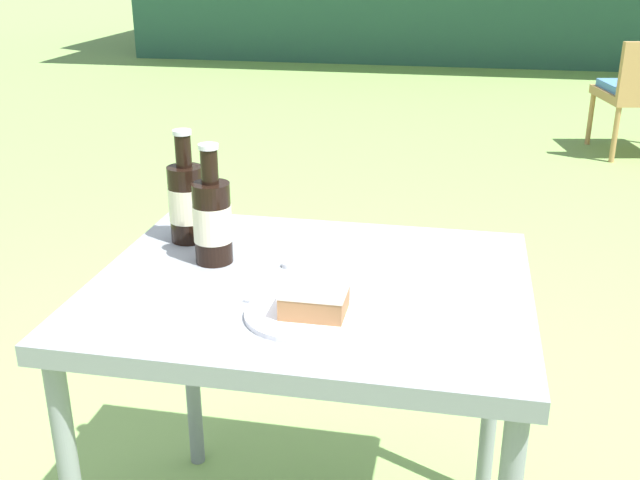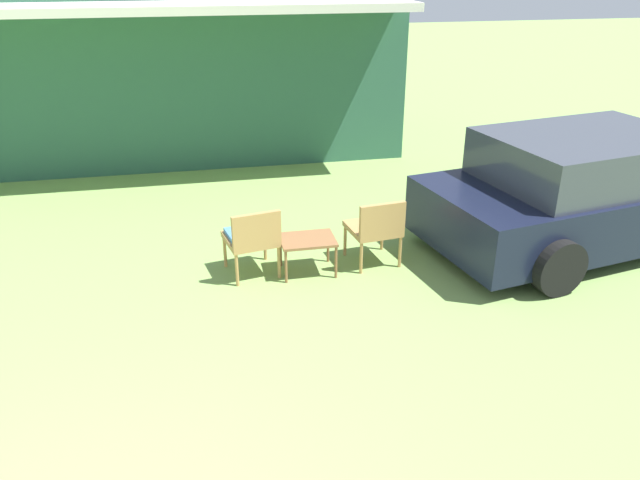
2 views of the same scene
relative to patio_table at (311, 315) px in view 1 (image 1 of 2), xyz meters
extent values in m
cylinder|color=#B2844C|center=(1.18, 4.33, -0.48)|extent=(0.04, 0.04, 0.38)
cylinder|color=#B2844C|center=(1.28, 3.85, -0.48)|extent=(0.04, 0.04, 0.38)
cube|color=gray|center=(0.00, 0.00, 0.06)|extent=(0.88, 0.71, 0.04)
cylinder|color=gray|center=(-0.40, 0.31, -0.31)|extent=(0.04, 0.04, 0.70)
cylinder|color=gray|center=(0.40, 0.31, -0.31)|extent=(0.04, 0.04, 0.70)
cylinder|color=white|center=(0.01, -0.15, 0.08)|extent=(0.21, 0.21, 0.01)
cube|color=#9E6B42|center=(0.04, -0.15, 0.11)|extent=(0.12, 0.09, 0.04)
cube|color=silver|center=(0.04, -0.15, 0.13)|extent=(0.12, 0.09, 0.01)
cylinder|color=black|center=(-0.22, 0.06, 0.16)|extent=(0.08, 0.08, 0.17)
cylinder|color=black|center=(-0.22, 0.06, 0.29)|extent=(0.04, 0.04, 0.07)
cylinder|color=silver|center=(-0.22, 0.06, 0.33)|extent=(0.04, 0.04, 0.01)
cylinder|color=beige|center=(-0.22, 0.06, 0.16)|extent=(0.08, 0.08, 0.08)
cylinder|color=black|center=(-0.32, 0.17, 0.16)|extent=(0.08, 0.08, 0.17)
cylinder|color=black|center=(-0.32, 0.17, 0.29)|extent=(0.04, 0.04, 0.07)
cylinder|color=silver|center=(-0.32, 0.17, 0.33)|extent=(0.04, 0.04, 0.01)
cylinder|color=beige|center=(-0.32, 0.17, 0.16)|extent=(0.08, 0.08, 0.08)
cube|color=silver|center=(-0.02, -0.14, 0.08)|extent=(0.17, 0.06, 0.01)
cylinder|color=silver|center=(-0.06, 0.06, 0.08)|extent=(0.03, 0.03, 0.01)
camera|label=1|loc=(0.28, -1.34, 0.71)|focal=42.00mm
camera|label=2|loc=(0.96, -2.06, 2.57)|focal=35.00mm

